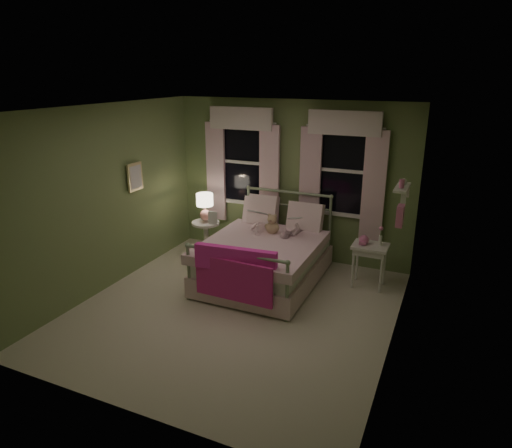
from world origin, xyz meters
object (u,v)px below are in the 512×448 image
at_px(bed, 265,257).
at_px(nightstand_right, 370,251).
at_px(nightstand_left, 206,235).
at_px(child_left, 260,210).
at_px(child_right, 294,218).
at_px(teddy_bear, 272,225).
at_px(table_lamp, 205,204).

height_order(bed, nightstand_right, bed).
bearing_deg(nightstand_right, bed, -163.81).
bearing_deg(nightstand_left, child_left, 3.30).
distance_m(bed, child_right, 0.74).
xyz_separation_m(child_left, nightstand_left, (-0.95, -0.05, -0.54)).
bearing_deg(nightstand_right, child_right, 179.60).
bearing_deg(teddy_bear, bed, -91.15).
bearing_deg(bed, teddy_bear, 88.85).
xyz_separation_m(child_right, nightstand_left, (-1.51, -0.05, -0.48)).
distance_m(bed, table_lamp, 1.40).
bearing_deg(bed, child_left, 122.39).
distance_m(teddy_bear, nightstand_right, 1.48).
xyz_separation_m(child_left, child_right, (0.56, 0.00, -0.06)).
bearing_deg(teddy_bear, child_right, 29.50).
xyz_separation_m(child_right, nightstand_right, (1.18, -0.01, -0.35)).
xyz_separation_m(child_left, nightstand_right, (1.74, -0.01, -0.41)).
distance_m(teddy_bear, table_lamp, 1.24).
bearing_deg(nightstand_right, teddy_bear, -174.12).
bearing_deg(child_right, child_left, 10.06).
height_order(child_right, table_lamp, child_right).
height_order(table_lamp, nightstand_right, table_lamp).
bearing_deg(child_left, nightstand_right, 164.36).
xyz_separation_m(bed, nightstand_left, (-1.22, 0.38, 0.04)).
xyz_separation_m(teddy_bear, nightstand_left, (-1.23, 0.10, -0.37)).
height_order(bed, child_left, child_left).
distance_m(child_right, teddy_bear, 0.34).
bearing_deg(nightstand_right, child_left, 179.73).
xyz_separation_m(bed, child_right, (0.29, 0.43, 0.53)).
xyz_separation_m(bed, table_lamp, (-1.22, 0.38, 0.58)).
relative_size(child_right, table_lamp, 1.48).
relative_size(bed, child_left, 2.58).
distance_m(nightstand_left, table_lamp, 0.54).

